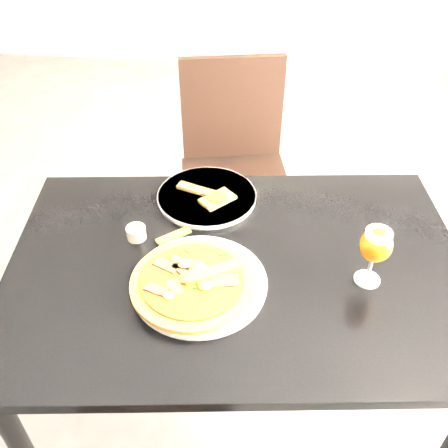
# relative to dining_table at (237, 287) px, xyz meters

# --- Properties ---
(ground) EXTENTS (6.00, 6.00, 0.00)m
(ground) POSITION_rel_dining_table_xyz_m (-0.21, 0.11, -0.66)
(ground) COLOR #545557
(ground) RESTS_ON ground
(dining_table) EXTENTS (1.29, 0.94, 0.75)m
(dining_table) POSITION_rel_dining_table_xyz_m (0.00, 0.00, 0.00)
(dining_table) COLOR black
(dining_table) RESTS_ON ground
(chair_far) EXTENTS (0.51, 0.51, 0.94)m
(chair_far) POSITION_rel_dining_table_xyz_m (-0.08, 0.79, -0.14)
(chair_far) COLOR black
(chair_far) RESTS_ON ground
(plate_main) EXTENTS (0.46, 0.46, 0.02)m
(plate_main) POSITION_rel_dining_table_xyz_m (-0.09, -0.09, 0.10)
(plate_main) COLOR white
(plate_main) RESTS_ON dining_table
(pizza) EXTENTS (0.31, 0.31, 0.03)m
(pizza) POSITION_rel_dining_table_xyz_m (-0.10, -0.10, 0.12)
(pizza) COLOR olive
(pizza) RESTS_ON plate_main
(plate_second) EXTENTS (0.38, 0.38, 0.02)m
(plate_second) POSITION_rel_dining_table_xyz_m (-0.12, 0.27, 0.10)
(plate_second) COLOR white
(plate_second) RESTS_ON dining_table
(crust_scraps) EXTENTS (0.19, 0.13, 0.01)m
(crust_scraps) POSITION_rel_dining_table_xyz_m (-0.10, 0.26, 0.11)
(crust_scraps) COLOR olive
(crust_scraps) RESTS_ON plate_second
(loose_crust) EXTENTS (0.09, 0.08, 0.01)m
(loose_crust) POSITION_rel_dining_table_xyz_m (-0.19, 0.08, 0.09)
(loose_crust) COLOR olive
(loose_crust) RESTS_ON dining_table
(sauce_cup) EXTENTS (0.05, 0.05, 0.04)m
(sauce_cup) POSITION_rel_dining_table_xyz_m (-0.29, 0.07, 0.11)
(sauce_cup) COLOR beige
(sauce_cup) RESTS_ON dining_table
(beer_glass) EXTENTS (0.08, 0.08, 0.16)m
(beer_glass) POSITION_rel_dining_table_xyz_m (0.33, -0.02, 0.21)
(beer_glass) COLOR #B0B4B9
(beer_glass) RESTS_ON dining_table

